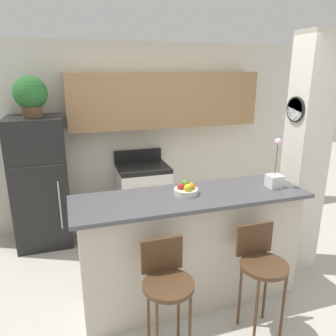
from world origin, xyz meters
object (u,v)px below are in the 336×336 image
object	(u,v)px
fruit_bowl	(186,189)
trash_bin	(90,229)
stove_range	(143,196)
potted_plant_on_fridge	(30,95)
bar_stool_right	(261,265)
orchid_vase	(275,176)
bar_stool_left	(167,283)
refrigerator	(41,182)

from	to	relation	value
fruit_bowl	trash_bin	xyz separation A→B (m)	(-0.80, 1.36, -0.95)
stove_range	potted_plant_on_fridge	distance (m)	1.96
bar_stool_right	orchid_vase	size ratio (longest dim) A/B	1.99
bar_stool_right	trash_bin	size ratio (longest dim) A/B	2.49
bar_stool_left	orchid_vase	xyz separation A→B (m)	(1.25, 0.52, 0.57)
bar_stool_left	bar_stool_right	world-z (taller)	same
refrigerator	bar_stool_left	bearing A→B (deg)	-65.92
fruit_bowl	potted_plant_on_fridge	bearing A→B (deg)	130.37
bar_stool_left	orchid_vase	bearing A→B (deg)	22.52
refrigerator	stove_range	xyz separation A→B (m)	(1.33, 0.04, -0.36)
refrigerator	bar_stool_right	distance (m)	2.84
stove_range	bar_stool_right	bearing A→B (deg)	-78.09
bar_stool_left	stove_range	bearing A→B (deg)	81.11
bar_stool_left	refrigerator	bearing A→B (deg)	114.08
stove_range	trash_bin	distance (m)	0.86
stove_range	trash_bin	size ratio (longest dim) A/B	2.82
orchid_vase	fruit_bowl	xyz separation A→B (m)	(-0.88, 0.08, -0.07)
potted_plant_on_fridge	refrigerator	bearing A→B (deg)	-63.20
stove_range	bar_stool_left	distance (m)	2.26
potted_plant_on_fridge	trash_bin	size ratio (longest dim) A/B	1.26
refrigerator	trash_bin	world-z (taller)	refrigerator
refrigerator	bar_stool_left	xyz separation A→B (m)	(0.98, -2.19, -0.18)
orchid_vase	trash_bin	distance (m)	2.43
orchid_vase	fruit_bowl	world-z (taller)	orchid_vase
refrigerator	orchid_vase	bearing A→B (deg)	-36.89
bar_stool_right	fruit_bowl	world-z (taller)	fruit_bowl
stove_range	orchid_vase	world-z (taller)	orchid_vase
refrigerator	bar_stool_left	size ratio (longest dim) A/B	1.73
orchid_vase	bar_stool_left	bearing A→B (deg)	-157.48
fruit_bowl	stove_range	bearing A→B (deg)	90.91
bar_stool_left	trash_bin	world-z (taller)	bar_stool_left
refrigerator	stove_range	size ratio (longest dim) A/B	1.53
orchid_vase	trash_bin	bearing A→B (deg)	139.22
orchid_vase	fruit_bowl	bearing A→B (deg)	174.68
refrigerator	orchid_vase	xyz separation A→B (m)	(2.23, -1.67, 0.39)
stove_range	fruit_bowl	bearing A→B (deg)	-89.09
refrigerator	fruit_bowl	bearing A→B (deg)	-49.63
trash_bin	fruit_bowl	bearing A→B (deg)	-59.59
trash_bin	refrigerator	bearing A→B (deg)	157.66
trash_bin	potted_plant_on_fridge	bearing A→B (deg)	157.65
potted_plant_on_fridge	orchid_vase	size ratio (longest dim) A/B	1.00
orchid_vase	trash_bin	world-z (taller)	orchid_vase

